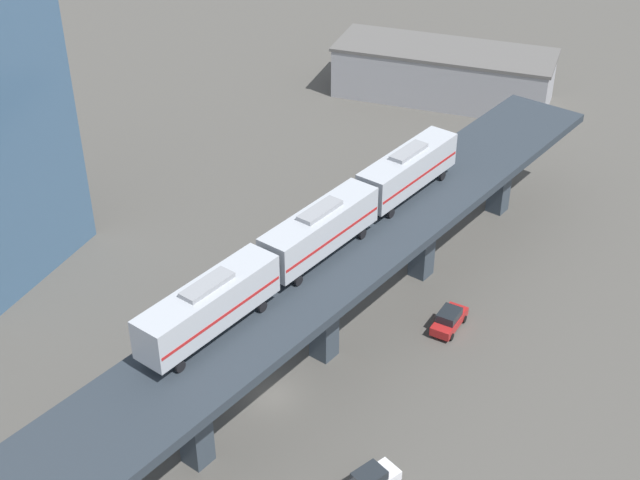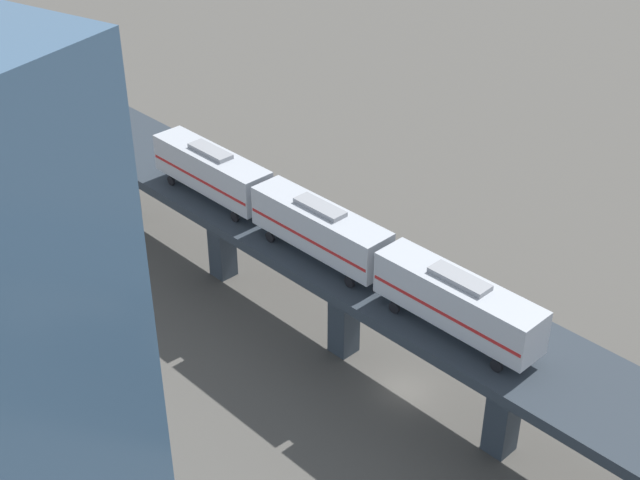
{
  "view_description": "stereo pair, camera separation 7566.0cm",
  "coord_description": "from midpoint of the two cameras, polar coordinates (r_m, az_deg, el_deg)",
  "views": [
    {
      "loc": [
        23.89,
        -46.95,
        49.14
      ],
      "look_at": [
        0.66,
        7.83,
        10.37
      ],
      "focal_mm": 50.0,
      "sensor_mm": 36.0,
      "label": 1
    },
    {
      "loc": [
        -46.8,
        -20.33,
        44.87
      ],
      "look_at": [
        0.66,
        7.83,
        10.37
      ],
      "focal_mm": 50.0,
      "sensor_mm": 36.0,
      "label": 2
    }
  ],
  "objects": [
    {
      "name": "elevated_viaduct",
      "position": [
        52.95,
        -27.71,
        -21.25
      ],
      "size": [
        32.05,
        91.02,
        8.87
      ],
      "color": "#283039",
      "rests_on": "ground"
    },
    {
      "name": "subway_train",
      "position": [
        55.98,
        -32.86,
        -13.9
      ],
      "size": [
        12.38,
        36.65,
        4.45
      ],
      "color": "#ADB2BA",
      "rests_on": "elevated_viaduct"
    },
    {
      "name": "street_car_red",
      "position": [
        69.66,
        -26.01,
        -13.51
      ],
      "size": [
        2.39,
        4.6,
        1.89
      ],
      "color": "#AD1E1E",
      "rests_on": "ground"
    },
    {
      "name": "ground_plane",
      "position": [
        58.93,
        -25.77,
        -25.68
      ],
      "size": [
        400.0,
        400.0,
        0.0
      ],
      "primitive_type": "plane",
      "color": "#4C4944"
    },
    {
      "name": "street_car_white",
      "position": [
        57.98,
        -13.6,
        -21.93
      ],
      "size": [
        3.64,
        4.73,
        1.89
      ],
      "color": "silver",
      "rests_on": "ground"
    }
  ]
}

